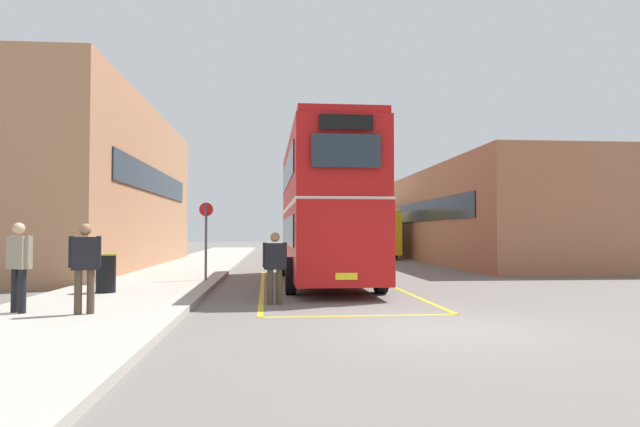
{
  "coord_description": "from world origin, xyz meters",
  "views": [
    {
      "loc": [
        -2.77,
        -9.49,
        1.68
      ],
      "look_at": [
        -0.99,
        11.51,
        2.37
      ],
      "focal_mm": 31.2,
      "sensor_mm": 36.0,
      "label": 1
    }
  ],
  "objects_px": {
    "double_decker_bus": "(324,206)",
    "pedestrian_waiting_far": "(85,262)",
    "pedestrian_boarding": "(275,263)",
    "pedestrian_waiting_near": "(19,260)",
    "bus_stop_sign": "(206,233)",
    "single_deck_bus": "(364,232)",
    "litter_bin": "(106,273)"
  },
  "relations": [
    {
      "from": "single_deck_bus",
      "to": "pedestrian_waiting_near",
      "type": "relative_size",
      "value": 5.65
    },
    {
      "from": "pedestrian_boarding",
      "to": "pedestrian_waiting_far",
      "type": "xyz_separation_m",
      "value": [
        -3.56,
        -2.13,
        0.16
      ]
    },
    {
      "from": "litter_bin",
      "to": "bus_stop_sign",
      "type": "distance_m",
      "value": 4.17
    },
    {
      "from": "litter_bin",
      "to": "bus_stop_sign",
      "type": "height_order",
      "value": "bus_stop_sign"
    },
    {
      "from": "pedestrian_waiting_near",
      "to": "litter_bin",
      "type": "distance_m",
      "value": 3.57
    },
    {
      "from": "double_decker_bus",
      "to": "pedestrian_waiting_near",
      "type": "distance_m",
      "value": 9.71
    },
    {
      "from": "pedestrian_waiting_near",
      "to": "litter_bin",
      "type": "relative_size",
      "value": 1.75
    },
    {
      "from": "double_decker_bus",
      "to": "pedestrian_waiting_near",
      "type": "height_order",
      "value": "double_decker_bus"
    },
    {
      "from": "litter_bin",
      "to": "double_decker_bus",
      "type": "bearing_deg",
      "value": 31.67
    },
    {
      "from": "double_decker_bus",
      "to": "litter_bin",
      "type": "bearing_deg",
      "value": -148.33
    },
    {
      "from": "single_deck_bus",
      "to": "pedestrian_waiting_far",
      "type": "relative_size",
      "value": 5.71
    },
    {
      "from": "single_deck_bus",
      "to": "pedestrian_boarding",
      "type": "relative_size",
      "value": 5.82
    },
    {
      "from": "single_deck_bus",
      "to": "litter_bin",
      "type": "relative_size",
      "value": 9.88
    },
    {
      "from": "pedestrian_waiting_near",
      "to": "pedestrian_waiting_far",
      "type": "xyz_separation_m",
      "value": [
        1.29,
        -0.25,
        -0.01
      ]
    },
    {
      "from": "single_deck_bus",
      "to": "bus_stop_sign",
      "type": "height_order",
      "value": "single_deck_bus"
    },
    {
      "from": "double_decker_bus",
      "to": "pedestrian_waiting_far",
      "type": "xyz_separation_m",
      "value": [
        -5.18,
        -7.36,
        -1.39
      ]
    },
    {
      "from": "single_deck_bus",
      "to": "litter_bin",
      "type": "xyz_separation_m",
      "value": [
        -10.23,
        -22.1,
        -1.01
      ]
    },
    {
      "from": "double_decker_bus",
      "to": "single_deck_bus",
      "type": "relative_size",
      "value": 1.07
    },
    {
      "from": "pedestrian_boarding",
      "to": "pedestrian_waiting_near",
      "type": "bearing_deg",
      "value": -158.86
    },
    {
      "from": "pedestrian_boarding",
      "to": "litter_bin",
      "type": "height_order",
      "value": "pedestrian_boarding"
    },
    {
      "from": "pedestrian_boarding",
      "to": "pedestrian_waiting_near",
      "type": "xyz_separation_m",
      "value": [
        -4.85,
        -1.88,
        0.17
      ]
    },
    {
      "from": "single_deck_bus",
      "to": "litter_bin",
      "type": "distance_m",
      "value": 24.37
    },
    {
      "from": "double_decker_bus",
      "to": "pedestrian_boarding",
      "type": "bearing_deg",
      "value": -107.18
    },
    {
      "from": "double_decker_bus",
      "to": "pedestrian_boarding",
      "type": "height_order",
      "value": "double_decker_bus"
    },
    {
      "from": "double_decker_bus",
      "to": "pedestrian_waiting_far",
      "type": "height_order",
      "value": "double_decker_bus"
    },
    {
      "from": "pedestrian_boarding",
      "to": "pedestrian_waiting_near",
      "type": "distance_m",
      "value": 5.2
    },
    {
      "from": "double_decker_bus",
      "to": "pedestrian_boarding",
      "type": "xyz_separation_m",
      "value": [
        -1.62,
        -5.24,
        -1.55
      ]
    },
    {
      "from": "pedestrian_waiting_far",
      "to": "pedestrian_boarding",
      "type": "bearing_deg",
      "value": 30.91
    },
    {
      "from": "double_decker_bus",
      "to": "pedestrian_waiting_near",
      "type": "relative_size",
      "value": 6.02
    },
    {
      "from": "double_decker_bus",
      "to": "pedestrian_waiting_far",
      "type": "bearing_deg",
      "value": -125.1
    },
    {
      "from": "pedestrian_waiting_near",
      "to": "pedestrian_waiting_far",
      "type": "distance_m",
      "value": 1.32
    },
    {
      "from": "pedestrian_waiting_far",
      "to": "bus_stop_sign",
      "type": "bearing_deg",
      "value": 79.15
    }
  ]
}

